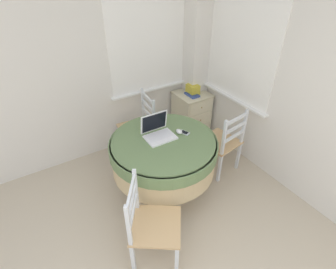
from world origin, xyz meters
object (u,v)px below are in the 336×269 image
(computer_mouse, at_px, (179,131))
(dining_chair_near_right_window, at_px, (223,142))
(laptop, at_px, (158,132))
(dining_chair_near_back_window, at_px, (139,127))
(storage_box, at_px, (193,89))
(book_on_cabinet, at_px, (192,95))
(dining_chair_camera_near, at_px, (151,225))
(round_dining_table, at_px, (164,152))
(corner_cabinet, at_px, (191,113))
(cell_phone, at_px, (184,133))

(computer_mouse, height_order, dining_chair_near_right_window, dining_chair_near_right_window)
(laptop, distance_m, computer_mouse, 0.23)
(dining_chair_near_back_window, height_order, storage_box, dining_chair_near_back_window)
(storage_box, distance_m, book_on_cabinet, 0.08)
(computer_mouse, height_order, dining_chair_camera_near, dining_chair_camera_near)
(storage_box, relative_size, book_on_cabinet, 0.79)
(round_dining_table, height_order, book_on_cabinet, round_dining_table)
(storage_box, bearing_deg, dining_chair_near_right_window, -102.75)
(dining_chair_camera_near, bearing_deg, round_dining_table, 50.97)
(round_dining_table, xyz_separation_m, book_on_cabinet, (0.99, 0.84, 0.08))
(laptop, bearing_deg, dining_chair_near_right_window, -9.78)
(dining_chair_near_right_window, relative_size, book_on_cabinet, 4.10)
(round_dining_table, bearing_deg, storage_box, 40.55)
(laptop, distance_m, corner_cabinet, 1.39)
(laptop, bearing_deg, storage_box, 37.23)
(dining_chair_near_back_window, height_order, dining_chair_near_right_window, same)
(round_dining_table, xyz_separation_m, cell_phone, (0.26, -0.01, 0.17))
(dining_chair_near_back_window, distance_m, dining_chair_camera_near, 1.57)
(dining_chair_near_back_window, relative_size, storage_box, 5.17)
(computer_mouse, xyz_separation_m, dining_chair_camera_near, (-0.72, -0.65, -0.34))
(round_dining_table, distance_m, dining_chair_near_right_window, 0.84)
(cell_phone, height_order, storage_box, storage_box)
(corner_cabinet, bearing_deg, dining_chair_near_back_window, -175.27)
(dining_chair_near_back_window, distance_m, storage_box, 0.98)
(round_dining_table, distance_m, computer_mouse, 0.28)
(round_dining_table, relative_size, laptop, 3.67)
(cell_phone, xyz_separation_m, dining_chair_camera_near, (-0.77, -0.62, -0.32))
(computer_mouse, bearing_deg, round_dining_table, -175.54)
(computer_mouse, bearing_deg, corner_cabinet, 46.51)
(dining_chair_near_back_window, distance_m, corner_cabinet, 0.94)
(computer_mouse, bearing_deg, cell_phone, -27.83)
(laptop, relative_size, dining_chair_near_right_window, 0.35)
(corner_cabinet, height_order, book_on_cabinet, book_on_cabinet)
(dining_chair_near_right_window, bearing_deg, cell_phone, 175.73)
(round_dining_table, xyz_separation_m, computer_mouse, (0.21, 0.02, 0.19))
(computer_mouse, relative_size, dining_chair_near_back_window, 0.10)
(round_dining_table, relative_size, dining_chair_near_back_window, 1.30)
(dining_chair_camera_near, relative_size, storage_box, 5.17)
(dining_chair_camera_near, bearing_deg, book_on_cabinet, 44.39)
(corner_cabinet, xyz_separation_m, book_on_cabinet, (-0.04, -0.04, 0.34))
(book_on_cabinet, bearing_deg, laptop, -143.22)
(dining_chair_near_back_window, bearing_deg, dining_chair_camera_near, -113.09)
(dining_chair_camera_near, bearing_deg, cell_phone, 38.78)
(cell_phone, relative_size, dining_chair_near_back_window, 0.14)
(dining_chair_near_right_window, bearing_deg, dining_chair_near_back_window, 129.90)
(laptop, height_order, dining_chair_camera_near, laptop)
(computer_mouse, xyz_separation_m, cell_phone, (0.05, -0.03, -0.02))
(cell_phone, xyz_separation_m, book_on_cabinet, (0.73, 0.85, -0.09))
(round_dining_table, height_order, cell_phone, cell_phone)
(cell_phone, xyz_separation_m, dining_chair_near_right_window, (0.56, -0.04, -0.32))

